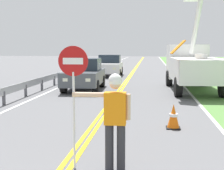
% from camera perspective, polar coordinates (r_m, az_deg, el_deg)
% --- Properties ---
extents(centerline_yellow_left, '(0.11, 110.00, 0.01)m').
position_cam_1_polar(centerline_yellow_left, '(22.14, 2.37, 0.74)').
color(centerline_yellow_left, yellow).
rests_on(centerline_yellow_left, ground).
extents(centerline_yellow_right, '(0.11, 110.00, 0.01)m').
position_cam_1_polar(centerline_yellow_right, '(22.13, 2.84, 0.73)').
color(centerline_yellow_right, yellow).
rests_on(centerline_yellow_right, ground).
extents(edge_line_right, '(0.12, 110.00, 0.01)m').
position_cam_1_polar(edge_line_right, '(22.17, 11.93, 0.60)').
color(edge_line_right, silver).
rests_on(edge_line_right, ground).
extents(edge_line_left, '(0.12, 110.00, 0.01)m').
position_cam_1_polar(edge_line_left, '(22.68, -6.51, 0.84)').
color(edge_line_left, silver).
rests_on(edge_line_left, ground).
extents(flagger_worker, '(1.09, 0.25, 1.83)m').
position_cam_1_polar(flagger_worker, '(6.00, 0.47, -5.41)').
color(flagger_worker, '#2D2D33').
rests_on(flagger_worker, ground).
extents(stop_sign_paddle, '(0.56, 0.04, 2.33)m').
position_cam_1_polar(stop_sign_paddle, '(6.02, -6.83, 0.97)').
color(stop_sign_paddle, silver).
rests_on(stop_sign_paddle, ground).
extents(utility_bucket_truck, '(2.67, 6.89, 5.59)m').
position_cam_1_polar(utility_bucket_truck, '(17.90, 13.95, 3.67)').
color(utility_bucket_truck, white).
rests_on(utility_bucket_truck, ground).
extents(oncoming_sedan_nearest, '(2.01, 4.15, 1.70)m').
position_cam_1_polar(oncoming_sedan_nearest, '(17.50, -4.93, 1.86)').
color(oncoming_sedan_nearest, '#4C5156').
rests_on(oncoming_sedan_nearest, ground).
extents(oncoming_sedan_second, '(2.00, 4.15, 1.70)m').
position_cam_1_polar(oncoming_sedan_second, '(25.72, -0.42, 3.42)').
color(oncoming_sedan_second, silver).
rests_on(oncoming_sedan_second, ground).
extents(traffic_cone_lead, '(0.40, 0.40, 0.70)m').
position_cam_1_polar(traffic_cone_lead, '(9.38, 10.80, -5.53)').
color(traffic_cone_lead, orange).
rests_on(traffic_cone_lead, ground).
extents(guardrail_left_shoulder, '(0.10, 32.00, 0.71)m').
position_cam_1_polar(guardrail_left_shoulder, '(18.83, -11.18, 1.14)').
color(guardrail_left_shoulder, '#9EA0A3').
rests_on(guardrail_left_shoulder, ground).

